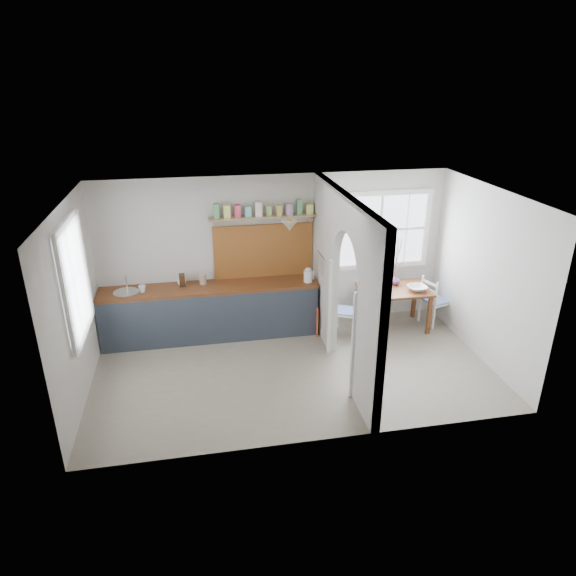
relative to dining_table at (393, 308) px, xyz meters
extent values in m
cube|color=gray|center=(-1.93, -1.05, -0.36)|extent=(5.80, 3.20, 0.01)
cube|color=beige|center=(-1.93, -1.05, 2.24)|extent=(5.80, 3.20, 0.01)
cube|color=beige|center=(-1.93, 0.55, 0.94)|extent=(5.80, 0.01, 2.60)
cube|color=beige|center=(-1.93, -2.65, 0.94)|extent=(5.80, 0.01, 2.60)
cube|color=beige|center=(-4.83, -1.05, 0.94)|extent=(0.01, 3.20, 2.60)
cube|color=beige|center=(0.97, -1.05, 0.94)|extent=(0.01, 3.20, 2.60)
cube|color=beige|center=(-1.23, -2.25, 0.94)|extent=(0.12, 0.80, 2.60)
cube|color=beige|center=(-1.23, -0.05, 0.94)|extent=(0.12, 1.20, 2.60)
cube|color=beige|center=(-1.23, -1.25, 1.71)|extent=(0.12, 1.20, 1.05)
cube|color=brown|center=(-3.06, 0.25, 0.51)|extent=(3.50, 0.60, 0.05)
cube|color=#3A414C|center=(-3.06, -0.03, 0.06)|extent=(3.50, 0.03, 0.85)
cube|color=black|center=(-3.06, 0.30, 0.06)|extent=(3.46, 0.45, 0.85)
cylinder|color=silver|center=(-4.36, 0.25, 0.53)|extent=(0.40, 0.40, 0.02)
cube|color=brown|center=(-2.13, 0.53, 0.99)|extent=(1.65, 0.03, 0.90)
cube|color=tan|center=(-2.13, 0.44, 1.59)|extent=(1.75, 0.20, 0.03)
cube|color=#459352|center=(-2.88, 0.44, 1.69)|extent=(0.09, 0.09, 0.18)
cube|color=#C2CE54|center=(-2.71, 0.44, 1.69)|extent=(0.09, 0.09, 0.18)
cube|color=#C22F4C|center=(-2.55, 0.44, 1.69)|extent=(0.09, 0.09, 0.18)
cube|color=#60B1AE|center=(-2.38, 0.44, 1.69)|extent=(0.09, 0.09, 0.18)
cube|color=beige|center=(-2.22, 0.44, 1.69)|extent=(0.09, 0.09, 0.18)
cube|color=#73AC52|center=(-2.05, 0.44, 1.69)|extent=(0.09, 0.09, 0.18)
cube|color=#A18D3F|center=(-1.88, 0.44, 1.69)|extent=(0.09, 0.09, 0.18)
cube|color=gray|center=(-1.72, 0.44, 1.69)|extent=(0.09, 0.09, 0.18)
cube|color=#459352|center=(-1.55, 0.44, 1.69)|extent=(0.09, 0.09, 0.18)
cube|color=#C2CE54|center=(-1.39, 0.44, 1.69)|extent=(0.09, 0.09, 0.18)
cone|color=beige|center=(-1.78, 0.10, 1.52)|extent=(0.26, 0.26, 0.16)
cylinder|color=silver|center=(-1.32, -0.15, 1.09)|extent=(0.02, 0.50, 0.02)
imported|color=silver|center=(-4.10, 0.21, 0.59)|extent=(0.13, 0.13, 0.11)
imported|color=white|center=(-3.49, 0.38, 0.59)|extent=(0.15, 0.15, 0.11)
cube|color=black|center=(-3.49, 0.35, 0.64)|extent=(0.09, 0.13, 0.20)
cylinder|color=tan|center=(-3.16, 0.37, 0.63)|extent=(0.14, 0.14, 0.18)
cube|color=#B6245A|center=(-1.35, -0.08, -0.09)|extent=(0.02, 0.03, 0.50)
cube|color=#C24E15|center=(-1.35, -0.11, -0.11)|extent=(0.02, 0.03, 0.52)
imported|color=silver|center=(0.35, -0.14, 0.40)|extent=(0.33, 0.33, 0.08)
imported|color=#5A7E5F|center=(-0.22, -0.15, 0.41)|extent=(0.11, 0.11, 0.10)
cylinder|color=black|center=(-0.28, 0.01, 0.37)|extent=(0.23, 0.23, 0.01)
imported|color=#5F396A|center=(0.07, 0.16, 0.45)|extent=(0.19, 0.19, 0.17)
camera|label=1|loc=(-3.22, -7.46, 3.73)|focal=32.00mm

